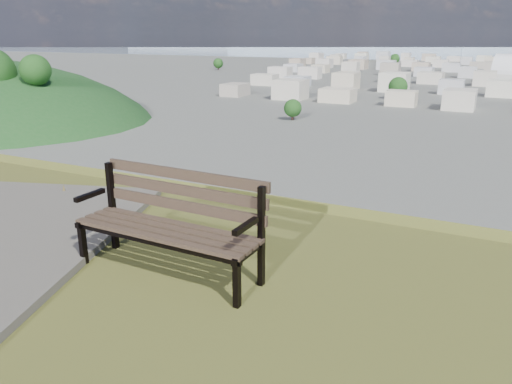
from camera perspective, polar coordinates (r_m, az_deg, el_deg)
The scene contains 5 objects.
park_bench at distance 5.03m, azimuth -9.56°, elevation -2.90°, with size 1.96×0.68×1.02m.
city_blocks at distance 397.23m, azimuth 26.69°, elevation 12.46°, with size 395.00×361.00×7.00m.
city_trees at distance 323.09m, azimuth 21.80°, elevation 12.50°, with size 406.52×387.20×9.98m.
bay_water at distance 902.48m, azimuth 27.08°, elevation 14.12°, with size 2400.00×700.00×0.12m, color #8396A7.
far_hills at distance 1406.39m, azimuth 24.80°, elevation 16.09°, with size 2050.00×340.00×60.00m.
Camera 1 is at (1.80, -2.07, 27.32)m, focal length 35.00 mm.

